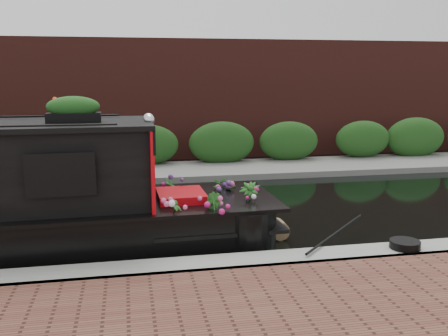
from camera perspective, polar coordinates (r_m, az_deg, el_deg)
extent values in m
plane|color=black|center=(10.38, -6.37, -5.45)|extent=(80.00, 80.00, 0.00)
cube|color=gray|center=(7.28, -4.14, -12.69)|extent=(40.00, 0.60, 0.50)
cube|color=slate|center=(14.45, -7.76, -0.81)|extent=(40.00, 2.40, 0.34)
cube|color=#1C4416|center=(15.33, -7.96, -0.14)|extent=(40.00, 1.10, 2.80)
cube|color=#4F201A|center=(17.39, -8.35, 1.16)|extent=(40.00, 1.00, 8.00)
cube|color=#B9070F|center=(8.31, -8.50, 0.27)|extent=(0.10, 1.71, 1.32)
cube|color=black|center=(7.50, -18.17, -0.75)|extent=(0.88, 0.05, 0.54)
cube|color=#B9070F|center=(8.51, -4.93, -4.31)|extent=(0.80, 0.90, 0.49)
sphere|color=silver|center=(8.07, -8.54, 5.45)|extent=(0.18, 0.18, 0.18)
sphere|color=silver|center=(8.35, -8.62, 5.63)|extent=(0.18, 0.18, 0.18)
cube|color=black|center=(8.24, -16.79, 5.54)|extent=(0.84, 0.29, 0.15)
ellipsoid|color=#D84318|center=(8.22, -16.87, 6.88)|extent=(0.92, 0.30, 0.23)
imported|color=#21571D|center=(7.78, -5.73, -5.38)|extent=(0.34, 0.38, 0.59)
imported|color=#21571D|center=(7.86, -1.28, -5.10)|extent=(0.36, 0.40, 0.61)
imported|color=#21571D|center=(9.19, 0.21, -3.03)|extent=(0.50, 0.44, 0.51)
imported|color=#21571D|center=(8.46, 2.90, -3.84)|extent=(0.48, 0.48, 0.64)
imported|color=#21571D|center=(9.18, -6.11, -2.86)|extent=(0.29, 0.36, 0.59)
cylinder|color=olive|center=(9.00, 6.21, -6.95)|extent=(0.33, 0.35, 0.33)
cylinder|color=black|center=(8.23, 19.97, -8.21)|extent=(0.46, 0.46, 0.12)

